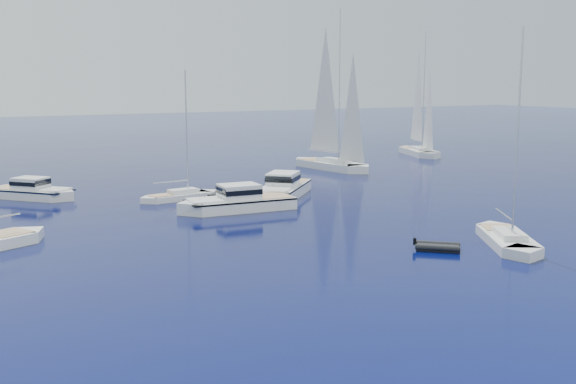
% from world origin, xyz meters
% --- Properties ---
extents(motor_cruiser_centre, '(11.10, 4.17, 2.85)m').
position_xyz_m(motor_cruiser_centre, '(-6.52, 31.70, 0.00)').
color(motor_cruiser_centre, white).
rests_on(motor_cruiser_centre, ground).
extents(motor_cruiser_distant, '(10.17, 10.42, 2.93)m').
position_xyz_m(motor_cruiser_distant, '(0.27, 35.98, 0.00)').
color(motor_cruiser_distant, white).
rests_on(motor_cruiser_distant, ground).
extents(motor_cruiser_horizon, '(8.51, 9.15, 2.52)m').
position_xyz_m(motor_cruiser_horizon, '(-20.53, 46.54, 0.00)').
color(motor_cruiser_horizon, silver).
rests_on(motor_cruiser_horizon, ground).
extents(sailboat_fore, '(7.50, 9.93, 14.78)m').
position_xyz_m(sailboat_fore, '(4.04, 11.69, 0.00)').
color(sailboat_fore, silver).
rests_on(sailboat_fore, ground).
extents(sailboat_centre, '(8.56, 3.27, 12.27)m').
position_xyz_m(sailboat_centre, '(-8.77, 39.22, 0.00)').
color(sailboat_centre, silver).
rests_on(sailboat_centre, ground).
extents(sailboat_sails_r, '(5.63, 14.01, 20.02)m').
position_xyz_m(sailboat_sails_r, '(15.50, 50.97, 0.00)').
color(sailboat_sails_r, silver).
rests_on(sailboat_sails_r, ground).
extents(sailboat_sails_far, '(7.22, 12.88, 18.39)m').
position_xyz_m(sailboat_sails_far, '(35.52, 58.04, 0.00)').
color(sailboat_sails_far, silver).
rests_on(sailboat_sails_far, ground).
extents(tender_grey_near, '(3.33, 3.28, 0.95)m').
position_xyz_m(tender_grey_near, '(-1.04, 12.83, 0.00)').
color(tender_grey_near, black).
rests_on(tender_grey_near, ground).
extents(tender_grey_far, '(3.73, 3.09, 0.95)m').
position_xyz_m(tender_grey_far, '(-5.02, 39.05, 0.00)').
color(tender_grey_far, black).
rests_on(tender_grey_far, ground).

